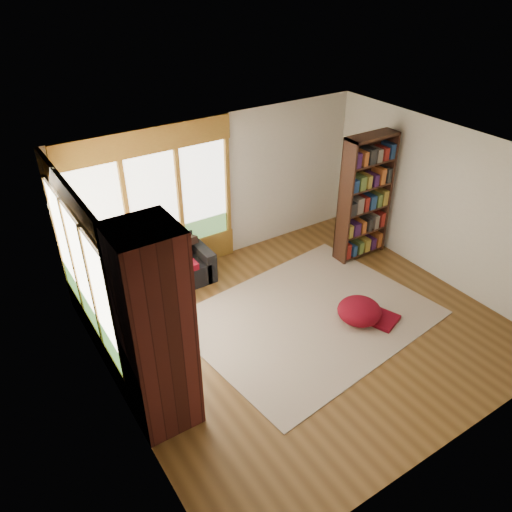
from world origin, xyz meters
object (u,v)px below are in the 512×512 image
dog_tan (148,268)px  dog_brindle (131,301)px  bookshelf (365,198)px  area_rug (309,316)px  pouf (359,310)px  sectional_sofa (136,298)px  brick_chimney (155,333)px

dog_tan → dog_brindle: 0.80m
bookshelf → dog_brindle: bookshelf is taller
area_rug → bookshelf: bookshelf is taller
pouf → dog_brindle: size_ratio=0.70×
sectional_sofa → pouf: size_ratio=3.32×
area_rug → bookshelf: bearing=26.9°
sectional_sofa → bookshelf: 4.21m
pouf → dog_tan: bearing=142.3°
bookshelf → dog_tan: bearing=172.5°
sectional_sofa → dog_brindle: 0.85m
pouf → dog_tan: (-2.52, 1.95, 0.60)m
brick_chimney → bookshelf: 4.79m
brick_chimney → dog_brindle: 1.50m
pouf → dog_tan: dog_tan is taller
area_rug → sectional_sofa: bearing=145.3°
dog_brindle → sectional_sofa: bearing=-49.2°
pouf → dog_brindle: dog_brindle is taller
sectional_sofa → brick_chimney: bearing=-106.9°
pouf → area_rug: bearing=140.3°
area_rug → dog_tan: size_ratio=3.55×
area_rug → pouf: pouf is taller
bookshelf → dog_tan: (-3.86, 0.51, -0.34)m
pouf → dog_tan: size_ratio=0.66×
sectional_sofa → dog_tan: 0.54m
pouf → bookshelf: bearing=47.1°
brick_chimney → area_rug: bearing=11.5°
brick_chimney → pouf: 3.39m
brick_chimney → bookshelf: (4.54, 1.50, -0.17)m
brick_chimney → area_rug: 2.98m
brick_chimney → pouf: bearing=1.1°
area_rug → bookshelf: (1.91, 0.97, 1.13)m
dog_tan → brick_chimney: bearing=-121.5°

